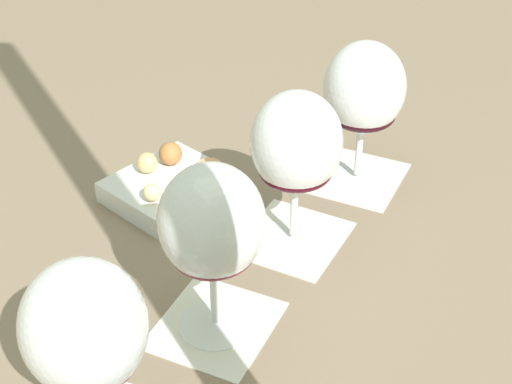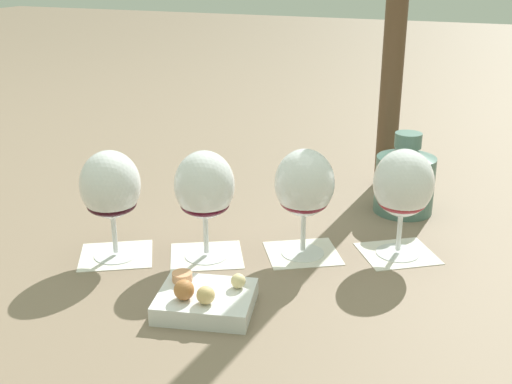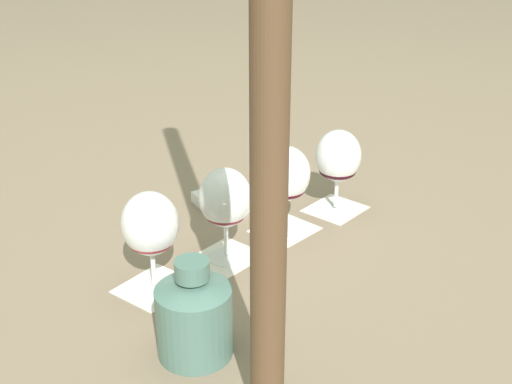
{
  "view_description": "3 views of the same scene",
  "coord_description": "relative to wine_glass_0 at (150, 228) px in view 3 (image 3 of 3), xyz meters",
  "views": [
    {
      "loc": [
        -0.35,
        -0.51,
        0.53
      ],
      "look_at": [
        0.0,
        0.0,
        0.11
      ],
      "focal_mm": 55.0,
      "sensor_mm": 36.0,
      "label": 1
    },
    {
      "loc": [
        -0.36,
        0.89,
        0.47
      ],
      "look_at": [
        0.0,
        0.0,
        0.11
      ],
      "focal_mm": 45.0,
      "sensor_mm": 36.0,
      "label": 2
    },
    {
      "loc": [
        -0.35,
        -1.04,
        0.61
      ],
      "look_at": [
        0.0,
        0.0,
        0.11
      ],
      "focal_mm": 45.0,
      "sensor_mm": 36.0,
      "label": 3
    }
  ],
  "objects": [
    {
      "name": "wine_glass_0",
      "position": [
        0.0,
        0.0,
        0.0
      ],
      "size": [
        0.1,
        0.1,
        0.18
      ],
      "color": "white",
      "rests_on": "tasting_card_0"
    },
    {
      "name": "tasting_card_0",
      "position": [
        0.0,
        0.0,
        -0.12
      ],
      "size": [
        0.16,
        0.15,
        0.0
      ],
      "color": "silver",
      "rests_on": "ground_plane"
    },
    {
      "name": "ground_plane",
      "position": [
        0.22,
        0.09,
        -0.12
      ],
      "size": [
        8.0,
        8.0,
        0.0
      ],
      "primitive_type": "plane",
      "color": "#7F6B56"
    },
    {
      "name": "umbrella_pole",
      "position": [
        0.09,
        -0.33,
        0.4
      ],
      "size": [
        0.04,
        0.04,
        1.03
      ],
      "color": "brown",
      "rests_on": "ground_plane"
    },
    {
      "name": "snack_dish",
      "position": [
        0.22,
        0.28,
        -0.1
      ],
      "size": [
        0.15,
        0.14,
        0.05
      ],
      "color": "silver",
      "rests_on": "ground_plane"
    },
    {
      "name": "ceramic_vase",
      "position": [
        0.03,
        -0.19,
        -0.05
      ],
      "size": [
        0.11,
        0.11,
        0.16
      ],
      "color": "#4C7066",
      "rests_on": "ground_plane"
    },
    {
      "name": "wine_glass_3",
      "position": [
        0.43,
        0.18,
        0.0
      ],
      "size": [
        0.1,
        0.1,
        0.18
      ],
      "color": "white",
      "rests_on": "tasting_card_3"
    },
    {
      "name": "tasting_card_2",
      "position": [
        0.29,
        0.13,
        -0.12
      ],
      "size": [
        0.15,
        0.15,
        0.0
      ],
      "color": "silver",
      "rests_on": "ground_plane"
    },
    {
      "name": "tasting_card_1",
      "position": [
        0.15,
        0.06,
        -0.12
      ],
      "size": [
        0.15,
        0.15,
        0.0
      ],
      "color": "silver",
      "rests_on": "ground_plane"
    },
    {
      "name": "tasting_card_3",
      "position": [
        0.43,
        0.18,
        -0.12
      ],
      "size": [
        0.15,
        0.15,
        0.0
      ],
      "color": "silver",
      "rests_on": "ground_plane"
    },
    {
      "name": "wine_glass_2",
      "position": [
        0.29,
        0.13,
        0.0
      ],
      "size": [
        0.1,
        0.1,
        0.18
      ],
      "color": "white",
      "rests_on": "tasting_card_2"
    },
    {
      "name": "wine_glass_1",
      "position": [
        0.15,
        0.06,
        0.0
      ],
      "size": [
        0.1,
        0.1,
        0.18
      ],
      "color": "white",
      "rests_on": "tasting_card_1"
    }
  ]
}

